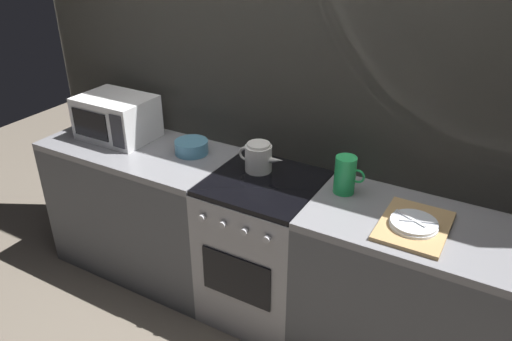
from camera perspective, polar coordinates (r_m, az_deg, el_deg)
The scene contains 10 objects.
ground_plane at distance 3.21m, azimuth 0.80°, elevation -15.41°, with size 8.00×8.00×0.00m, color #6B6054.
back_wall at distance 2.81m, azimuth 4.19°, elevation 6.96°, with size 3.60×0.05×2.40m.
counter_left at distance 3.37m, azimuth -12.69°, elevation -4.19°, with size 1.20×0.60×0.90m.
stove_unit at distance 2.92m, azimuth 0.85°, elevation -8.97°, with size 0.60×0.63×0.90m.
counter_right at distance 2.70m, azimuth 18.35°, elevation -14.18°, with size 1.20×0.60×0.90m.
microwave at distance 3.27m, azimuth -15.74°, elevation 5.92°, with size 0.46×0.35×0.27m.
kettle at distance 2.75m, azimuth 0.31°, elevation 1.54°, with size 0.28×0.15×0.17m.
mixing_bowl at distance 2.99m, azimuth -7.44°, elevation 2.71°, with size 0.20×0.20×0.08m, color teal.
pitcher at distance 2.56m, azimuth 10.24°, elevation -0.51°, with size 0.16×0.11×0.20m.
dish_pile at distance 2.39m, azimuth 17.73°, elevation -6.01°, with size 0.30×0.40×0.06m.
Camera 1 is at (1.12, -2.05, 2.19)m, focal length 34.74 mm.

